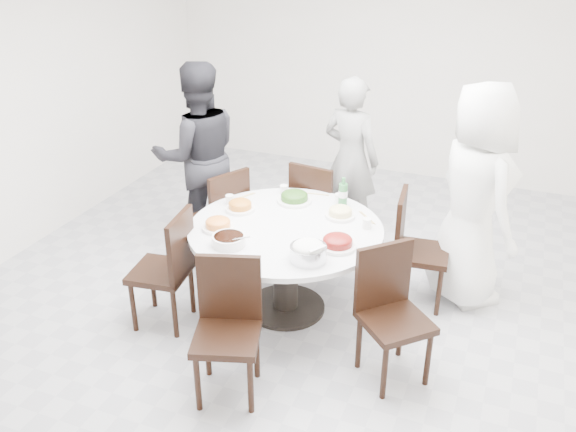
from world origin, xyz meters
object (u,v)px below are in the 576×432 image
at_px(chair_se, 396,319).
at_px(diner_middle, 351,159).
at_px(rice_bowl, 308,253).
at_px(soup_bowl, 229,240).
at_px(chair_n, 320,208).
at_px(diner_right, 475,196).
at_px(chair_s, 226,335).
at_px(chair_nw, 218,217).
at_px(chair_sw, 160,269).
at_px(dining_table, 286,269).
at_px(chair_ne, 422,250).
at_px(diner_left, 198,156).
at_px(beverage_bottle, 343,192).

height_order(chair_se, diner_middle, diner_middle).
bearing_deg(rice_bowl, soup_bowl, -179.38).
height_order(chair_n, diner_right, diner_right).
bearing_deg(rice_bowl, diner_middle, 97.64).
distance_m(chair_s, diner_middle, 2.54).
xyz_separation_m(chair_s, rice_bowl, (0.32, 0.64, 0.33)).
xyz_separation_m(chair_s, chair_se, (0.97, 0.57, 0.00)).
bearing_deg(soup_bowl, chair_nw, 122.87).
distance_m(chair_se, diner_right, 1.34).
bearing_deg(chair_sw, dining_table, 114.14).
bearing_deg(diner_right, chair_sw, 82.24).
bearing_deg(chair_ne, soup_bowl, 121.24).
bearing_deg(rice_bowl, diner_left, 141.53).
bearing_deg(dining_table, rice_bowl, -50.96).
xyz_separation_m(chair_se, diner_right, (0.32, 1.23, 0.44)).
distance_m(chair_n, diner_left, 1.24).
distance_m(chair_se, rice_bowl, 0.73).
height_order(chair_ne, beverage_bottle, beverage_bottle).
relative_size(chair_ne, chair_se, 1.00).
height_order(rice_bowl, soup_bowl, rice_bowl).
bearing_deg(chair_n, diner_left, 15.77).
bearing_deg(chair_s, diner_right, 36.50).
distance_m(chair_se, soup_bowl, 1.30).
distance_m(chair_ne, diner_middle, 1.34).
distance_m(dining_table, chair_nw, 0.96).
distance_m(diner_right, rice_bowl, 1.51).
xyz_separation_m(diner_left, beverage_bottle, (1.50, -0.29, -0.01)).
xyz_separation_m(chair_nw, chair_s, (0.85, -1.51, 0.00)).
xyz_separation_m(dining_table, beverage_bottle, (0.29, 0.53, 0.50)).
distance_m(dining_table, chair_s, 1.06).
xyz_separation_m(chair_sw, diner_middle, (0.91, 1.98, 0.32)).
bearing_deg(beverage_bottle, soup_bowl, -120.88).
relative_size(chair_ne, chair_sw, 1.00).
height_order(diner_right, diner_left, diner_right).
bearing_deg(diner_middle, diner_right, 163.92).
bearing_deg(chair_s, beverage_bottle, 62.12).
relative_size(chair_ne, soup_bowl, 3.90).
bearing_deg(chair_sw, chair_ne, 112.05).
height_order(chair_ne, rice_bowl, chair_ne).
relative_size(chair_n, beverage_bottle, 3.82).
bearing_deg(chair_se, diner_right, 30.67).
distance_m(chair_sw, diner_middle, 2.20).
distance_m(dining_table, diner_middle, 1.53).
height_order(chair_nw, chair_sw, same).
distance_m(diner_middle, beverage_bottle, 0.96).
xyz_separation_m(chair_nw, soup_bowl, (0.57, -0.88, 0.31)).
bearing_deg(diner_right, rice_bowl, 101.74).
height_order(chair_s, rice_bowl, chair_s).
bearing_deg(chair_se, diner_middle, 70.02).
bearing_deg(chair_nw, diner_left, -108.23).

